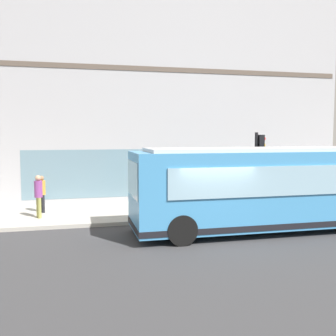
# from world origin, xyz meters

# --- Properties ---
(ground) EXTENTS (120.00, 120.00, 0.00)m
(ground) POSITION_xyz_m (0.00, 0.00, 0.00)
(ground) COLOR #38383A
(sidewalk_curb) EXTENTS (4.59, 40.00, 0.15)m
(sidewalk_curb) POSITION_xyz_m (4.90, 0.00, 0.07)
(sidewalk_curb) COLOR #B2ADA3
(sidewalk_curb) RESTS_ON ground
(building_corner) EXTENTS (7.20, 19.93, 12.42)m
(building_corner) POSITION_xyz_m (10.77, 0.00, 6.20)
(building_corner) COLOR #A8A8AD
(building_corner) RESTS_ON ground
(city_bus_nearside) EXTENTS (2.63, 10.05, 3.07)m
(city_bus_nearside) POSITION_xyz_m (0.63, -2.45, 1.55)
(city_bus_nearside) COLOR #3F8CC6
(city_bus_nearside) RESTS_ON ground
(traffic_light_near_corner) EXTENTS (0.32, 0.49, 3.48)m
(traffic_light_near_corner) POSITION_xyz_m (2.97, -3.23, 2.58)
(traffic_light_near_corner) COLOR black
(traffic_light_near_corner) RESTS_ON sidewalk_curb
(fire_hydrant) EXTENTS (0.35, 0.35, 0.74)m
(fire_hydrant) POSITION_xyz_m (4.46, 1.48, 0.51)
(fire_hydrant) COLOR yellow
(fire_hydrant) RESTS_ON sidewalk_curb
(pedestrian_near_hydrant) EXTENTS (0.32, 0.32, 1.75)m
(pedestrian_near_hydrant) POSITION_xyz_m (4.14, 5.91, 1.16)
(pedestrian_near_hydrant) COLOR #99994C
(pedestrian_near_hydrant) RESTS_ON sidewalk_curb
(pedestrian_by_light_pole) EXTENTS (0.32, 0.32, 1.61)m
(pedestrian_by_light_pole) POSITION_xyz_m (5.26, 5.88, 1.07)
(pedestrian_by_light_pole) COLOR black
(pedestrian_by_light_pole) RESTS_ON sidewalk_curb
(pedestrian_near_building_entrance) EXTENTS (0.32, 0.32, 1.57)m
(pedestrian_near_building_entrance) POSITION_xyz_m (5.23, -8.45, 1.05)
(pedestrian_near_building_entrance) COLOR silver
(pedestrian_near_building_entrance) RESTS_ON sidewalk_curb
(newspaper_vending_box) EXTENTS (0.44, 0.43, 0.90)m
(newspaper_vending_box) POSITION_xyz_m (4.14, -3.67, 0.60)
(newspaper_vending_box) COLOR #BF3F19
(newspaper_vending_box) RESTS_ON sidewalk_curb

